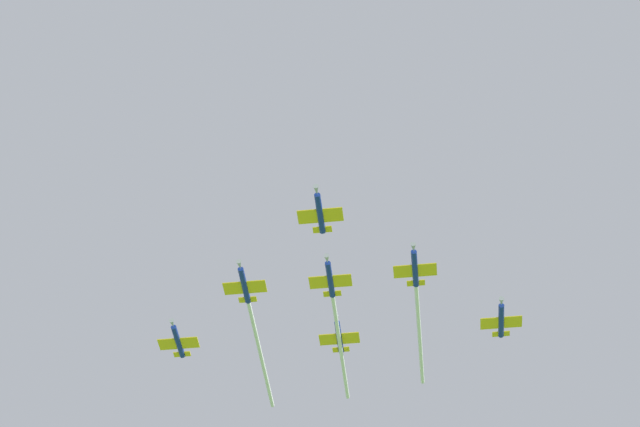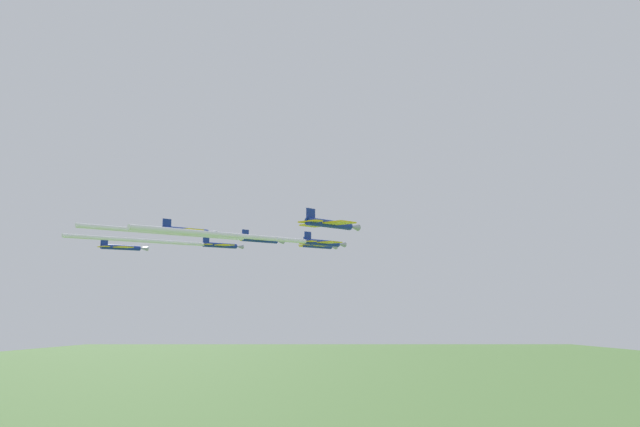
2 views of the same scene
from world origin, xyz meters
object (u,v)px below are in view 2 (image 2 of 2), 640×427
object	(u,v)px
jet_port_outer	(219,237)
jet_starboard_outer	(122,247)
jet_port_trail	(187,231)
jet_lead	(318,246)
jet_starboard_inner	(281,239)
jet_port_inner	(185,243)
jet_center_rear	(331,224)

from	to	relation	value
jet_port_outer	jet_starboard_outer	world-z (taller)	jet_port_outer
jet_port_outer	jet_port_trail	size ratio (longest dim) A/B	3.81
jet_lead	jet_starboard_inner	distance (m)	31.25
jet_port_inner	jet_port_outer	size ratio (longest dim) A/B	0.95
jet_port_outer	jet_center_rear	xyz separation A→B (m)	(-1.49, -32.15, -0.37)
jet_port_outer	jet_port_trail	xyz separation A→B (m)	(-7.10, -0.54, 0.59)
jet_starboard_outer	jet_lead	bearing A→B (deg)	45.00
jet_port_outer	jet_center_rear	size ratio (longest dim) A/B	3.81
jet_starboard_outer	jet_port_trail	world-z (taller)	jet_port_trail
jet_port_outer	jet_port_trail	distance (m)	7.14
jet_starboard_inner	jet_port_outer	world-z (taller)	jet_port_outer
jet_starboard_inner	jet_center_rear	bearing A→B (deg)	-17.71
jet_port_trail	jet_lead	bearing A→B (deg)	90.00
jet_starboard_inner	jet_port_trail	distance (m)	18.10
jet_port_inner	jet_port_trail	size ratio (longest dim) A/B	3.61
jet_center_rear	jet_port_trail	world-z (taller)	jet_port_trail
jet_starboard_inner	jet_lead	bearing A→B (deg)	120.75
jet_starboard_inner	jet_port_outer	xyz separation A→B (m)	(-2.38, 15.84, 1.37)
jet_starboard_outer	jet_port_inner	bearing A→B (deg)	22.00
jet_lead	jet_port_inner	xyz separation A→B (m)	(-26.63, 14.00, 0.04)
jet_port_inner	jet_center_rear	world-z (taller)	jet_port_inner
jet_lead	jet_port_trail	bearing A→B (deg)	-90.00
jet_port_inner	jet_center_rear	bearing A→B (deg)	-7.67
jet_lead	jet_port_outer	bearing A→B (deg)	-90.00
jet_starboard_outer	jet_port_trail	bearing A→B (deg)	-5.71
jet_lead	jet_starboard_outer	xyz separation A→B (m)	(-34.27, 29.44, -0.50)
jet_port_trail	jet_starboard_outer	bearing A→B (deg)	174.29
jet_starboard_outer	jet_port_trail	xyz separation A→B (m)	(-0.77, -32.10, 1.46)
jet_port_outer	jet_lead	bearing A→B (deg)	90.00
jet_port_inner	jet_starboard_outer	distance (m)	17.24
jet_lead	jet_starboard_inner	xyz separation A→B (m)	(-25.56, -17.96, -1.01)
jet_port_outer	jet_starboard_inner	bearing A→B (deg)	4.22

